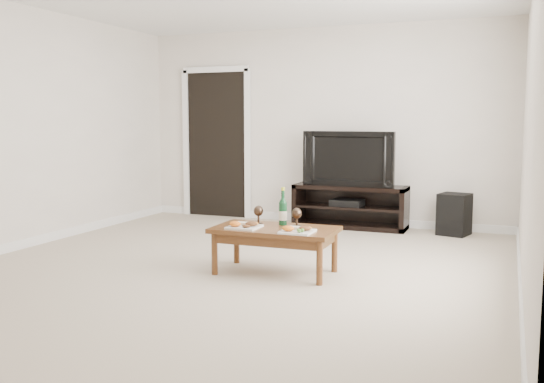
{
  "coord_description": "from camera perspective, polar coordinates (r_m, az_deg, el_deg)",
  "views": [
    {
      "loc": [
        2.37,
        -5.05,
        1.38
      ],
      "look_at": [
        0.26,
        0.31,
        0.7
      ],
      "focal_mm": 40.0,
      "sensor_mm": 36.0,
      "label": 1
    }
  ],
  "objects": [
    {
      "name": "television",
      "position": [
        7.8,
        7.43,
        3.12
      ],
      "size": [
        1.21,
        0.27,
        0.69
      ],
      "primitive_type": "imported",
      "rotation": [
        0.0,
        0.0,
        -0.09
      ],
      "color": "black",
      "rests_on": "media_console"
    },
    {
      "name": "goblet_left",
      "position": [
        5.65,
        -1.28,
        -2.19
      ],
      "size": [
        0.09,
        0.09,
        0.17
      ],
      "primitive_type": null,
      "color": "#34261C",
      "rests_on": "coffee_table"
    },
    {
      "name": "plate_right",
      "position": [
        5.21,
        2.41,
        -3.52
      ],
      "size": [
        0.27,
        0.27,
        0.07
      ],
      "primitive_type": "cube",
      "color": "white",
      "rests_on": "coffee_table"
    },
    {
      "name": "doorway",
      "position": [
        8.73,
        -5.22,
        4.38
      ],
      "size": [
        0.9,
        0.02,
        2.05
      ],
      "primitive_type": "cube",
      "color": "black",
      "rests_on": "ground"
    },
    {
      "name": "media_console",
      "position": [
        7.86,
        7.36,
        -1.4
      ],
      "size": [
        1.45,
        0.45,
        0.55
      ],
      "primitive_type": "cube",
      "color": "black",
      "rests_on": "ground"
    },
    {
      "name": "wine_bottle",
      "position": [
        5.57,
        1.03,
        -1.38
      ],
      "size": [
        0.07,
        0.07,
        0.35
      ],
      "primitive_type": "cylinder",
      "color": "#103C1F",
      "rests_on": "coffee_table"
    },
    {
      "name": "goblet_right",
      "position": [
        5.51,
        2.35,
        -2.42
      ],
      "size": [
        0.09,
        0.09,
        0.17
      ],
      "primitive_type": null,
      "color": "#34261C",
      "rests_on": "coffee_table"
    },
    {
      "name": "coffee_table",
      "position": [
        5.5,
        0.29,
        -5.57
      ],
      "size": [
        1.11,
        0.61,
        0.42
      ],
      "primitive_type": "cube",
      "rotation": [
        0.0,
        0.0,
        0.01
      ],
      "color": "brown",
      "rests_on": "ground"
    },
    {
      "name": "subwoofer",
      "position": [
        7.63,
        16.78,
        -2.06
      ],
      "size": [
        0.41,
        0.41,
        0.5
      ],
      "primitive_type": "cube",
      "rotation": [
        0.0,
        0.0,
        -0.26
      ],
      "color": "black",
      "rests_on": "ground"
    },
    {
      "name": "floor",
      "position": [
        5.75,
        -3.55,
        -7.17
      ],
      "size": [
        5.5,
        5.5,
        0.0
      ],
      "primitive_type": "plane",
      "color": "#B9A894",
      "rests_on": "ground"
    },
    {
      "name": "av_receiver",
      "position": [
        7.86,
        7.09,
        -1.04
      ],
      "size": [
        0.41,
        0.32,
        0.08
      ],
      "primitive_type": "cube",
      "rotation": [
        0.0,
        0.0,
        -0.04
      ],
      "color": "black",
      "rests_on": "media_console"
    },
    {
      "name": "plate_left",
      "position": [
        5.44,
        -2.62,
        -3.09
      ],
      "size": [
        0.27,
        0.27,
        0.07
      ],
      "primitive_type": "cube",
      "color": "white",
      "rests_on": "coffee_table"
    },
    {
      "name": "back_wall",
      "position": [
        8.18,
        4.68,
        6.15
      ],
      "size": [
        5.0,
        0.04,
        2.6
      ],
      "primitive_type": "cube",
      "color": "beige",
      "rests_on": "ground"
    }
  ]
}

